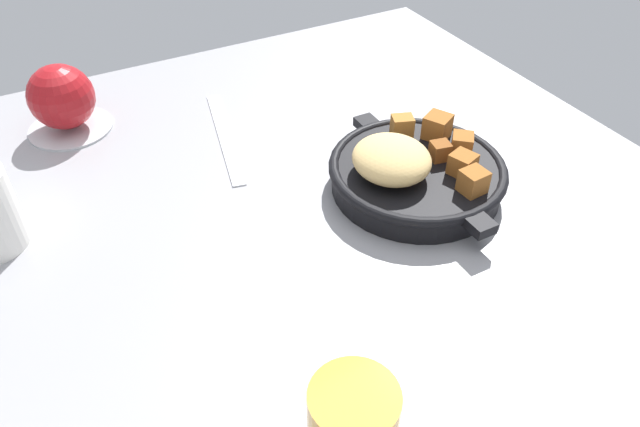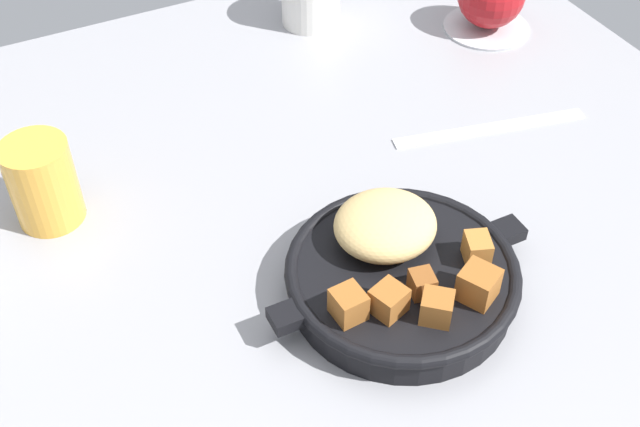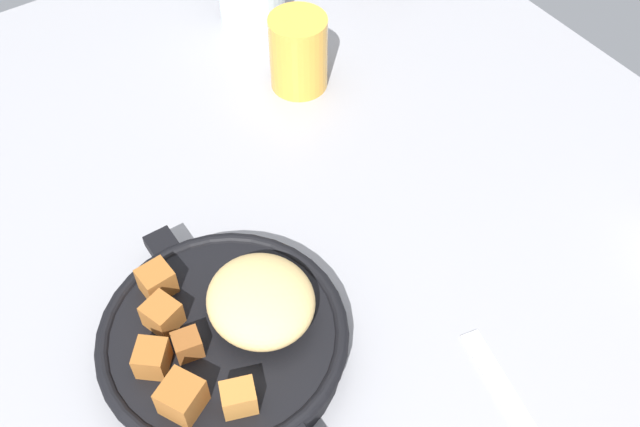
# 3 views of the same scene
# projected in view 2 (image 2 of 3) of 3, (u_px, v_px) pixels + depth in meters

# --- Properties ---
(ground_plane) EXTENTS (1.01, 0.85, 0.02)m
(ground_plane) POSITION_uv_depth(u_px,v_px,m) (283.00, 229.00, 0.78)
(ground_plane) COLOR gray
(cast_iron_skillet) EXTENTS (0.24, 0.20, 0.07)m
(cast_iron_skillet) POSITION_uv_depth(u_px,v_px,m) (400.00, 271.00, 0.69)
(cast_iron_skillet) COLOR black
(cast_iron_skillet) RESTS_ON ground_plane
(saucer_plate) EXTENTS (0.11, 0.11, 0.01)m
(saucer_plate) POSITION_uv_depth(u_px,v_px,m) (486.00, 26.00, 1.01)
(saucer_plate) COLOR #B7BABF
(saucer_plate) RESTS_ON ground_plane
(butter_knife) EXTENTS (0.21, 0.06, 0.00)m
(butter_knife) POSITION_uv_depth(u_px,v_px,m) (490.00, 128.00, 0.87)
(butter_knife) COLOR silver
(butter_knife) RESTS_ON ground_plane
(juice_glass_amber) EXTENTS (0.06, 0.06, 0.08)m
(juice_glass_amber) POSITION_uv_depth(u_px,v_px,m) (43.00, 183.00, 0.74)
(juice_glass_amber) COLOR gold
(juice_glass_amber) RESTS_ON ground_plane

